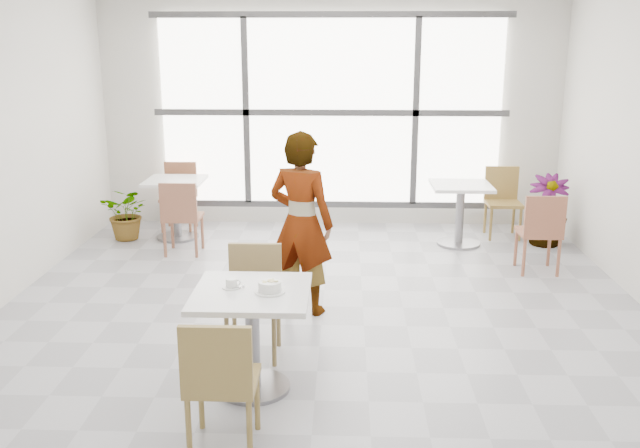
{
  "coord_description": "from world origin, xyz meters",
  "views": [
    {
      "loc": [
        0.2,
        -5.65,
        2.44
      ],
      "look_at": [
        0.0,
        -0.3,
        1.0
      ],
      "focal_mm": 38.99,
      "sensor_mm": 36.0,
      "label": 1
    }
  ],
  "objects_px": {
    "bg_chair_right_near": "(541,228)",
    "main_table": "(252,321)",
    "person": "(301,223)",
    "bg_chair_left_near": "(181,213)",
    "oatmeal_bowl": "(270,287)",
    "bg_table_right": "(460,206)",
    "bg_chair_right_far": "(502,197)",
    "bg_chair_left_far": "(180,191)",
    "plant_left": "(128,213)",
    "coffee_cup": "(232,284)",
    "plant_right": "(547,210)",
    "chair_near": "(220,377)",
    "bg_table_left": "(176,200)",
    "chair_far": "(254,292)"
  },
  "relations": [
    {
      "from": "bg_table_right",
      "to": "bg_chair_left_far",
      "type": "xyz_separation_m",
      "value": [
        -3.55,
        0.62,
        0.01
      ]
    },
    {
      "from": "bg_chair_left_near",
      "to": "bg_chair_right_far",
      "type": "height_order",
      "value": "same"
    },
    {
      "from": "bg_chair_left_near",
      "to": "plant_right",
      "type": "bearing_deg",
      "value": -172.42
    },
    {
      "from": "bg_chair_right_near",
      "to": "bg_chair_right_far",
      "type": "distance_m",
      "value": 1.5
    },
    {
      "from": "chair_far",
      "to": "plant_right",
      "type": "relative_size",
      "value": 1.01
    },
    {
      "from": "oatmeal_bowl",
      "to": "plant_right",
      "type": "bearing_deg",
      "value": 51.91
    },
    {
      "from": "bg_chair_left_far",
      "to": "bg_table_right",
      "type": "bearing_deg",
      "value": -9.84
    },
    {
      "from": "bg_table_right",
      "to": "bg_chair_right_near",
      "type": "bearing_deg",
      "value": -57.14
    },
    {
      "from": "chair_far",
      "to": "bg_chair_left_far",
      "type": "xyz_separation_m",
      "value": [
        -1.45,
        3.67,
        0.0
      ]
    },
    {
      "from": "chair_near",
      "to": "oatmeal_bowl",
      "type": "xyz_separation_m",
      "value": [
        0.22,
        0.76,
        0.29
      ]
    },
    {
      "from": "chair_far",
      "to": "oatmeal_bowl",
      "type": "bearing_deg",
      "value": -73.05
    },
    {
      "from": "main_table",
      "to": "bg_chair_right_near",
      "type": "relative_size",
      "value": 0.92
    },
    {
      "from": "plant_left",
      "to": "plant_right",
      "type": "bearing_deg",
      "value": -0.56
    },
    {
      "from": "bg_table_right",
      "to": "plant_left",
      "type": "bearing_deg",
      "value": 178.77
    },
    {
      "from": "chair_far",
      "to": "plant_left",
      "type": "xyz_separation_m",
      "value": [
        -1.98,
        3.14,
        -0.17
      ]
    },
    {
      "from": "bg_chair_right_near",
      "to": "main_table",
      "type": "bearing_deg",
      "value": 44.12
    },
    {
      "from": "bg_chair_left_near",
      "to": "bg_chair_left_far",
      "type": "bearing_deg",
      "value": -76.02
    },
    {
      "from": "person",
      "to": "bg_chair_left_near",
      "type": "distance_m",
      "value": 2.24
    },
    {
      "from": "person",
      "to": "bg_chair_left_far",
      "type": "relative_size",
      "value": 1.91
    },
    {
      "from": "main_table",
      "to": "bg_table_right",
      "type": "bearing_deg",
      "value": 61.14
    },
    {
      "from": "oatmeal_bowl",
      "to": "bg_table_right",
      "type": "bearing_deg",
      "value": 62.97
    },
    {
      "from": "bg_table_left",
      "to": "bg_chair_right_far",
      "type": "xyz_separation_m",
      "value": [
        4.09,
        0.28,
        0.01
      ]
    },
    {
      "from": "chair_near",
      "to": "coffee_cup",
      "type": "bearing_deg",
      "value": -86.24
    },
    {
      "from": "main_table",
      "to": "plant_left",
      "type": "distance_m",
      "value": 4.29
    },
    {
      "from": "chair_near",
      "to": "bg_chair_left_near",
      "type": "distance_m",
      "value": 4.1
    },
    {
      "from": "chair_far",
      "to": "bg_table_left",
      "type": "height_order",
      "value": "chair_far"
    },
    {
      "from": "coffee_cup",
      "to": "bg_chair_left_near",
      "type": "relative_size",
      "value": 0.18
    },
    {
      "from": "main_table",
      "to": "chair_near",
      "type": "relative_size",
      "value": 0.92
    },
    {
      "from": "bg_table_left",
      "to": "coffee_cup",
      "type": "bearing_deg",
      "value": -70.86
    },
    {
      "from": "bg_table_right",
      "to": "plant_right",
      "type": "distance_m",
      "value": 1.05
    },
    {
      "from": "coffee_cup",
      "to": "oatmeal_bowl",
      "type": "bearing_deg",
      "value": -17.05
    },
    {
      "from": "oatmeal_bowl",
      "to": "bg_chair_right_far",
      "type": "distance_m",
      "value": 4.86
    },
    {
      "from": "bg_chair_right_far",
      "to": "oatmeal_bowl",
      "type": "bearing_deg",
      "value": -120.94
    },
    {
      "from": "bg_chair_right_far",
      "to": "bg_chair_left_far",
      "type": "bearing_deg",
      "value": 177.67
    },
    {
      "from": "bg_chair_left_far",
      "to": "person",
      "type": "bearing_deg",
      "value": -57.67
    },
    {
      "from": "chair_near",
      "to": "bg_chair_right_far",
      "type": "bearing_deg",
      "value": -118.91
    },
    {
      "from": "bg_table_left",
      "to": "bg_chair_right_near",
      "type": "xyz_separation_m",
      "value": [
        4.17,
        -1.22,
        0.01
      ]
    },
    {
      "from": "person",
      "to": "bg_table_right",
      "type": "height_order",
      "value": "person"
    },
    {
      "from": "person",
      "to": "chair_far",
      "type": "bearing_deg",
      "value": 91.63
    },
    {
      "from": "bg_table_right",
      "to": "plant_left",
      "type": "distance_m",
      "value": 4.08
    },
    {
      "from": "chair_near",
      "to": "bg_chair_right_near",
      "type": "relative_size",
      "value": 1.0
    },
    {
      "from": "bg_chair_left_far",
      "to": "plant_left",
      "type": "height_order",
      "value": "bg_chair_left_far"
    },
    {
      "from": "coffee_cup",
      "to": "plant_left",
      "type": "distance_m",
      "value": 4.2
    },
    {
      "from": "plant_right",
      "to": "bg_chair_left_far",
      "type": "bearing_deg",
      "value": 172.83
    },
    {
      "from": "plant_left",
      "to": "plant_right",
      "type": "distance_m",
      "value": 5.13
    },
    {
      "from": "bg_table_right",
      "to": "chair_near",
      "type": "bearing_deg",
      "value": -115.32
    },
    {
      "from": "coffee_cup",
      "to": "plant_right",
      "type": "relative_size",
      "value": 0.19
    },
    {
      "from": "person",
      "to": "bg_table_right",
      "type": "relative_size",
      "value": 2.22
    },
    {
      "from": "oatmeal_bowl",
      "to": "bg_table_left",
      "type": "xyz_separation_m",
      "value": [
        -1.59,
        3.88,
        -0.31
      ]
    },
    {
      "from": "coffee_cup",
      "to": "bg_chair_left_near",
      "type": "distance_m",
      "value": 3.29
    }
  ]
}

